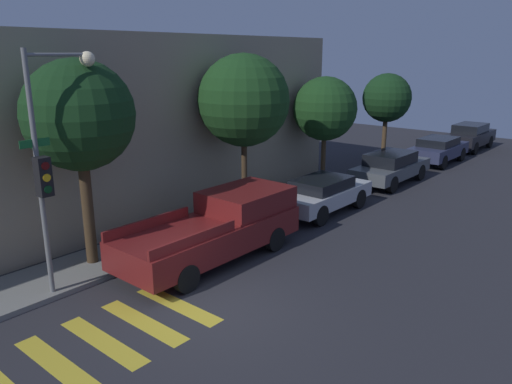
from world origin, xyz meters
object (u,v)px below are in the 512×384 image
Objects in this scene: pickup_truck at (219,227)px; sedan_far_end at (438,149)px; sedan_near_corner at (323,193)px; tree_near_corner at (79,116)px; sedan_middle at (391,167)px; tree_behind_truck at (387,98)px; traffic_light_pole at (52,147)px; tree_midblock at (244,101)px; sedan_tail_of_row at (470,136)px; tree_far_end at (325,109)px.

sedan_far_end is at bearing 0.00° from pickup_truck.
sedan_near_corner is 0.76× the size of tree_near_corner.
sedan_middle is 5.08m from tree_behind_truck.
traffic_light_pole is at bearing 176.50° from sedan_far_end.
traffic_light_pole is 1.03× the size of pickup_truck.
pickup_truck is at bearing -148.38° from tree_midblock.
sedan_tail_of_row reaches higher than sedan_far_end.
tree_far_end reaches higher than sedan_far_end.
tree_far_end is (-2.17, 2.21, 2.61)m from sedan_middle.
tree_midblock reaches higher than tree_behind_truck.
tree_midblock is (-1.87, 2.21, 3.38)m from sedan_near_corner.
sedan_near_corner is 0.91× the size of tree_behind_truck.
sedan_tail_of_row is 0.80× the size of tree_midblock.
sedan_far_end is 0.92× the size of tree_behind_truck.
sedan_tail_of_row is at bearing -17.39° from tree_behind_truck.
tree_behind_truck is at bearing 8.53° from pickup_truck.
sedan_middle is 1.02× the size of sedan_tail_of_row.
sedan_middle is at bearing -45.55° from tree_far_end.
sedan_middle is 4.05m from tree_far_end.
tree_midblock is 1.22× the size of tree_behind_truck.
pickup_truck is 1.21× the size of tree_behind_truck.
traffic_light_pole is at bearing -144.02° from tree_near_corner.
pickup_truck is 4.81m from tree_near_corner.
tree_behind_truck is (14.75, 2.21, 2.53)m from pickup_truck.
tree_far_end is at bearing 170.30° from sedan_tail_of_row.
sedan_middle is 0.98× the size of tree_far_end.
tree_near_corner reaches higher than sedan_tail_of_row.
sedan_far_end reaches higher than sedan_near_corner.
sedan_near_corner is 0.94× the size of sedan_tail_of_row.
traffic_light_pole reaches higher than sedan_near_corner.
tree_midblock reaches higher than sedan_near_corner.
tree_behind_truck is (3.71, 2.21, 2.68)m from sedan_middle.
tree_midblock is (6.37, 0.00, -0.05)m from tree_near_corner.
pickup_truck is 15.13m from tree_behind_truck.
sedan_near_corner is at bearing -147.00° from tree_far_end.
sedan_near_corner is at bearing -15.03° from tree_near_corner.
pickup_truck is at bearing -38.57° from tree_near_corner.
sedan_middle is at bearing -4.81° from traffic_light_pole.
tree_near_corner is 6.37m from tree_midblock.
sedan_middle is 10.78m from sedan_tail_of_row.
sedan_far_end is at bearing -3.50° from traffic_light_pole.
tree_far_end reaches higher than pickup_truck.
tree_midblock is 11.18m from tree_behind_truck.
tree_near_corner is at bearing -180.00° from tree_midblock.
traffic_light_pole is at bearing 162.65° from pickup_truck.
tree_near_corner is 11.67m from tree_far_end.
pickup_truck is 21.82m from sedan_tail_of_row.
pickup_truck is at bearing -171.47° from tree_behind_truck.
pickup_truck reaches higher than sedan_far_end.
pickup_truck reaches higher than sedan_near_corner.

